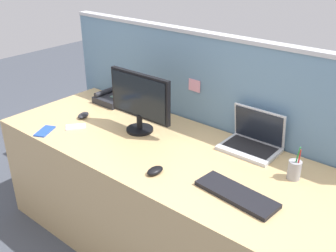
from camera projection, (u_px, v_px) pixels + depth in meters
ground_plane at (163, 244)px, 2.59m from camera, size 10.00×10.00×0.00m
desk at (163, 199)px, 2.43m from camera, size 2.18×0.83×0.74m
cubicle_divider at (206, 131)px, 2.62m from camera, size 2.39×0.08×1.33m
desktop_monitor at (140, 99)px, 2.39m from camera, size 0.46×0.17×0.38m
laptop at (253, 139)px, 2.24m from camera, size 0.32×0.24×0.23m
desk_phone at (111, 99)px, 2.88m from camera, size 0.22×0.18×0.08m
keyboard_main at (236, 194)px, 1.84m from camera, size 0.42×0.18×0.02m
computer_mouse_right_hand at (155, 171)px, 2.02m from camera, size 0.07×0.10×0.03m
computer_mouse_left_hand at (83, 115)px, 2.65m from camera, size 0.09×0.11×0.03m
pen_cup at (294, 170)px, 1.96m from camera, size 0.07×0.07×0.19m
cell_phone_white_slab at (76, 127)px, 2.51m from camera, size 0.14×0.15×0.01m
cell_phone_blue_case at (45, 131)px, 2.45m from camera, size 0.13×0.17×0.01m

